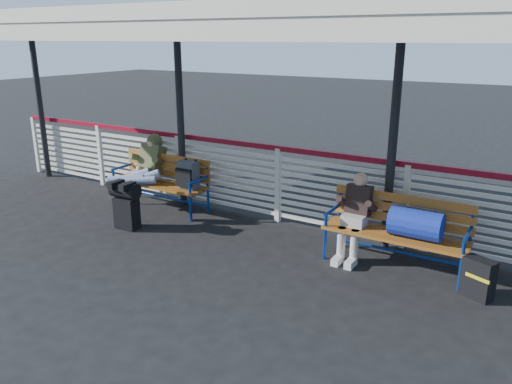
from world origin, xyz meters
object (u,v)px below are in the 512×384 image
Objects in this scene: companion_person at (355,215)px; suitcase_side at (478,278)px; traveler_man at (140,173)px; luggage_stack at (126,204)px; bench_right at (407,224)px; bench_left at (170,176)px.

suitcase_side is at bearing -10.54° from companion_person.
traveler_man is 5.33m from suitcase_side.
luggage_stack is 0.81m from traveler_man.
bench_right is at bearing 6.90° from luggage_stack.
bench_left is 4.06m from bench_right.
bench_right reaches higher than suitcase_side.
traveler_man is 3.48× the size of suitcase_side.
traveler_man is at bearing -134.78° from bench_left.
luggage_stack is 0.65× the size of companion_person.
bench_left is at bearing 45.22° from traveler_man.
bench_left is at bearing -163.33° from suitcase_side.
companion_person is 1.67m from suitcase_side.
companion_person reaches higher than suitcase_side.
companion_person is (3.71, 0.12, -0.08)m from traveler_man.
traveler_man reaches higher than companion_person.
companion_person is at bearing -179.90° from bench_right.
bench_right is 3.83× the size of suitcase_side.
traveler_man is (-0.35, 0.69, 0.27)m from luggage_stack.
luggage_stack is 4.14m from bench_right.
suitcase_side is at bearing -6.07° from bench_left.
luggage_stack is 3.46m from companion_person.
bench_left is at bearing 85.81° from luggage_stack.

